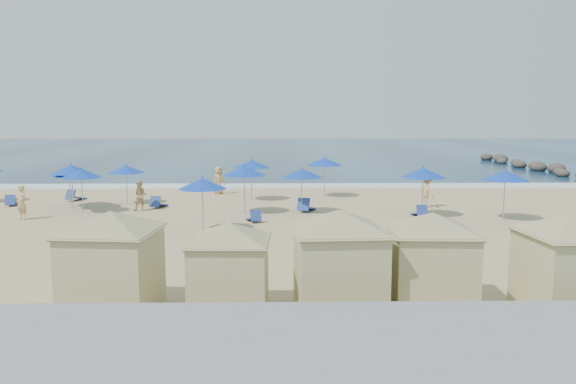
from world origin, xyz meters
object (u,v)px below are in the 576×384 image
object	(u,v)px
beachgoer_1	(140,196)
umbrella_5	(244,171)
cabana_3	(432,248)
umbrella_3	(81,173)
umbrella_1	(71,169)
umbrella_4	(126,169)
beachgoer_2	(427,191)
trash_bin	(346,244)
rock_jetty	(544,168)
beachgoer_0	(22,203)
umbrella_8	(302,173)
umbrella_6	(202,184)
cabana_1	(229,257)
umbrella_7	(252,164)
beachgoer_3	(219,180)
umbrella_2	(69,172)
umbrella_11	(505,175)
umbrella_9	(325,162)
cabana_2	(339,248)
umbrella_10	(423,173)
cabana_4	(570,252)

from	to	relation	value
beachgoer_1	umbrella_5	bearing A→B (deg)	-16.28
umbrella_5	beachgoer_1	world-z (taller)	umbrella_5
cabana_3	umbrella_3	bearing A→B (deg)	133.93
umbrella_1	umbrella_4	bearing A→B (deg)	37.51
umbrella_3	beachgoer_2	xyz separation A→B (m)	(17.86, 1.41, -1.13)
trash_bin	rock_jetty	bearing A→B (deg)	75.16
rock_jetty	beachgoer_0	xyz separation A→B (m)	(-35.12, -21.59, 0.46)
rock_jetty	umbrella_8	xyz separation A→B (m)	(-21.83, -20.01, 1.67)
umbrella_6	cabana_1	bearing A→B (deg)	-78.72
umbrella_1	beachgoer_0	xyz separation A→B (m)	(-1.34, -2.94, -1.29)
umbrella_4	beachgoer_0	xyz separation A→B (m)	(-3.68, -4.74, -1.12)
umbrella_5	trash_bin	bearing A→B (deg)	-64.25
umbrella_7	umbrella_3	bearing A→B (deg)	-154.07
beachgoer_0	umbrella_8	bearing A→B (deg)	38.19
rock_jetty	umbrella_3	distance (m)	38.40
cabana_1	umbrella_6	xyz separation A→B (m)	(-2.00, 10.01, 0.59)
cabana_3	beachgoer_3	world-z (taller)	cabana_3
umbrella_2	beachgoer_0	bearing A→B (deg)	-103.21
cabana_3	umbrella_7	xyz separation A→B (m)	(-5.46, 18.39, 0.56)
cabana_1	umbrella_11	size ratio (longest dim) A/B	1.65
rock_jetty	umbrella_1	bearing A→B (deg)	-151.09
cabana_1	cabana_3	world-z (taller)	cabana_3
umbrella_1	umbrella_9	world-z (taller)	umbrella_9
cabana_2	umbrella_6	bearing A→B (deg)	115.24
umbrella_11	beachgoer_0	distance (m)	22.75
umbrella_7	umbrella_10	world-z (taller)	umbrella_10
umbrella_2	umbrella_4	distance (m)	2.95
trash_bin	beachgoer_3	world-z (taller)	beachgoer_3
umbrella_5	beachgoer_1	bearing A→B (deg)	171.86
rock_jetty	umbrella_8	bearing A→B (deg)	-137.50
beachgoer_2	umbrella_6	bearing A→B (deg)	103.64
umbrella_2	umbrella_3	bearing A→B (deg)	-55.44
cabana_4	beachgoer_3	distance (m)	24.29
umbrella_7	beachgoer_1	size ratio (longest dim) A/B	1.55
umbrella_7	umbrella_9	world-z (taller)	umbrella_9
umbrella_6	umbrella_8	world-z (taller)	umbrella_6
umbrella_2	beachgoer_2	world-z (taller)	umbrella_2
cabana_3	umbrella_5	world-z (taller)	cabana_3
umbrella_2	umbrella_10	xyz separation A→B (m)	(18.24, -3.25, 0.27)
trash_bin	cabana_1	world-z (taller)	cabana_1
rock_jetty	cabana_2	bearing A→B (deg)	-121.99
umbrella_3	umbrella_6	distance (m)	8.16
rock_jetty	trash_bin	distance (m)	35.17
beachgoer_0	beachgoer_2	size ratio (longest dim) A/B	0.94
umbrella_9	beachgoer_1	size ratio (longest dim) A/B	1.56
umbrella_5	umbrella_10	xyz separation A→B (m)	(8.71, -1.06, 0.00)
umbrella_6	beachgoer_1	bearing A→B (deg)	127.00
cabana_3	umbrella_11	xyz separation A→B (m)	(6.69, 12.00, 0.56)
umbrella_4	beachgoer_1	world-z (taller)	umbrella_4
umbrella_7	beachgoer_3	world-z (taller)	umbrella_7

